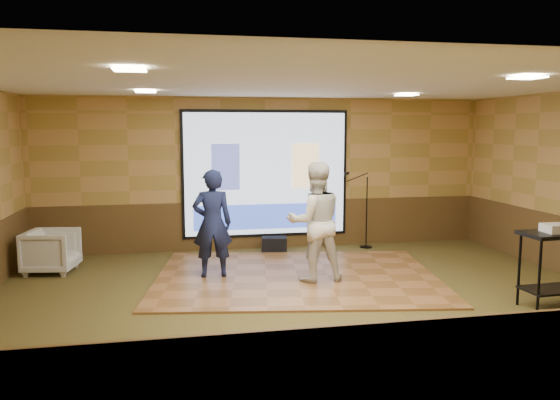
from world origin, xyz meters
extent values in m
plane|color=#323D1B|center=(0.00, 0.00, 0.00)|extent=(9.00, 9.00, 0.00)
cube|color=tan|center=(0.00, 3.50, 1.50)|extent=(9.00, 0.04, 3.00)
cube|color=tan|center=(0.00, -3.50, 1.50)|extent=(9.00, 0.04, 3.00)
cube|color=white|center=(0.00, 0.00, 3.00)|extent=(9.00, 7.00, 0.04)
cube|color=#50391A|center=(0.00, 3.48, 0.47)|extent=(9.00, 0.04, 0.95)
cube|color=#50391A|center=(0.00, -3.48, 0.47)|extent=(9.00, 0.04, 0.95)
cube|color=black|center=(0.00, 3.45, 1.50)|extent=(3.32, 0.03, 2.52)
cube|color=silver|center=(0.00, 3.42, 1.50)|extent=(3.20, 0.02, 2.40)
cube|color=#434F94|center=(-0.80, 3.40, 1.65)|extent=(0.55, 0.01, 0.90)
cube|color=#ECC689|center=(0.80, 3.40, 1.65)|extent=(0.55, 0.01, 0.90)
cube|color=blue|center=(0.00, 3.40, 0.65)|extent=(2.88, 0.01, 0.50)
cube|color=#FFEFBF|center=(-2.20, 1.80, 2.97)|extent=(0.32, 0.32, 0.02)
cube|color=#FFEFBF|center=(2.20, 1.80, 2.97)|extent=(0.32, 0.32, 0.02)
cube|color=#FFEFBF|center=(-2.20, -1.50, 2.97)|extent=(0.32, 0.32, 0.02)
cube|color=#FFEFBF|center=(2.20, -1.50, 2.97)|extent=(0.32, 0.32, 0.02)
cube|color=#915E35|center=(0.12, 1.18, 0.02)|extent=(4.95, 4.06, 0.03)
imported|color=#151C43|center=(-1.21, 1.40, 0.90)|extent=(0.63, 0.41, 1.73)
imported|color=silver|center=(0.34, 0.87, 0.96)|extent=(0.92, 0.72, 1.85)
cylinder|color=black|center=(2.77, -1.17, 0.49)|extent=(0.04, 0.04, 0.99)
cylinder|color=black|center=(2.77, -0.75, 0.49)|extent=(0.04, 0.04, 0.99)
cube|color=black|center=(3.19, -0.96, 1.01)|extent=(0.99, 0.52, 0.05)
cube|color=black|center=(3.19, -0.96, 0.26)|extent=(0.88, 0.47, 0.03)
cube|color=silver|center=(3.12, -0.98, 1.09)|extent=(0.34, 0.28, 0.11)
cylinder|color=black|center=(2.00, 3.11, 0.01)|extent=(0.25, 0.25, 0.02)
cylinder|color=black|center=(2.00, 3.11, 0.72)|extent=(0.02, 0.02, 1.43)
cylinder|color=black|center=(1.79, 3.11, 1.43)|extent=(0.45, 0.02, 0.18)
cylinder|color=black|center=(1.57, 3.11, 1.51)|extent=(0.11, 0.05, 0.08)
imported|color=gray|center=(-3.83, 2.28, 0.36)|extent=(0.91, 0.89, 0.73)
cube|color=black|center=(0.09, 3.04, 0.15)|extent=(0.51, 0.38, 0.30)
camera|label=1|loc=(-1.80, -7.20, 2.39)|focal=35.00mm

